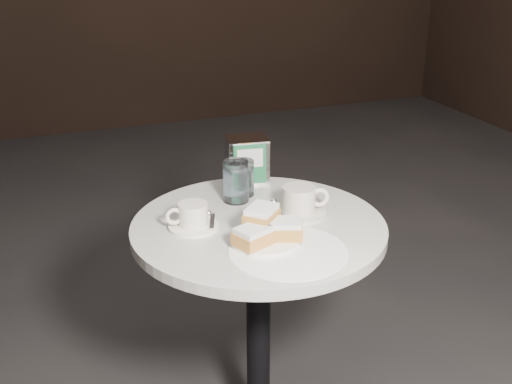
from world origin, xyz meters
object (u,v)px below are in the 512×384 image
at_px(cafe_table, 258,286).
at_px(water_glass_left, 236,182).
at_px(beignet_plate, 266,231).
at_px(water_glass_right, 243,178).
at_px(coffee_cup_right, 299,202).
at_px(napkin_dispenser, 247,160).
at_px(coffee_cup_left, 193,217).

relative_size(cafe_table, water_glass_left, 6.06).
distance_m(beignet_plate, water_glass_right, 0.32).
distance_m(cafe_table, water_glass_right, 0.32).
xyz_separation_m(cafe_table, coffee_cup_right, (0.13, 0.02, 0.23)).
bearing_deg(cafe_table, beignet_plate, -101.63).
bearing_deg(coffee_cup_right, water_glass_left, 142.70).
bearing_deg(beignet_plate, water_glass_left, 86.54).
bearing_deg(napkin_dispenser, water_glass_right, -107.03).
height_order(beignet_plate, coffee_cup_right, beignet_plate).
height_order(beignet_plate, napkin_dispenser, napkin_dispenser).
height_order(coffee_cup_left, coffee_cup_right, coffee_cup_right).
distance_m(water_glass_left, napkin_dispenser, 0.15).
xyz_separation_m(coffee_cup_right, water_glass_left, (-0.13, 0.15, 0.02)).
distance_m(coffee_cup_right, water_glass_right, 0.21).
xyz_separation_m(coffee_cup_left, napkin_dispenser, (0.25, 0.26, 0.04)).
bearing_deg(napkin_dispenser, beignet_plate, -93.14).
xyz_separation_m(cafe_table, beignet_plate, (-0.02, -0.11, 0.23)).
bearing_deg(coffee_cup_right, coffee_cup_left, -172.61).
relative_size(coffee_cup_right, napkin_dispenser, 1.27).
xyz_separation_m(cafe_table, water_glass_right, (0.03, 0.20, 0.25)).
relative_size(beignet_plate, coffee_cup_right, 1.07).
relative_size(water_glass_right, napkin_dispenser, 0.74).
bearing_deg(water_glass_right, water_glass_left, -133.91).
bearing_deg(napkin_dispenser, coffee_cup_right, -68.80).
distance_m(coffee_cup_right, water_glass_left, 0.21).
bearing_deg(napkin_dispenser, coffee_cup_left, -123.68).
xyz_separation_m(water_glass_right, napkin_dispenser, (0.05, 0.09, 0.02)).
height_order(beignet_plate, water_glass_right, water_glass_right).
height_order(cafe_table, beignet_plate, beignet_plate).
distance_m(coffee_cup_left, water_glass_right, 0.26).
xyz_separation_m(cafe_table, napkin_dispenser, (0.08, 0.30, 0.27)).
distance_m(cafe_table, coffee_cup_left, 0.29).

